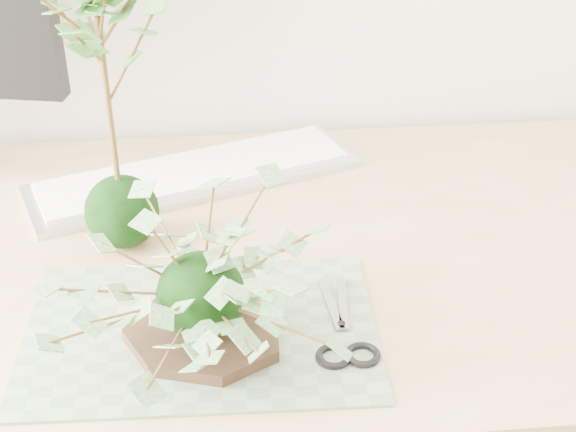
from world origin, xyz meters
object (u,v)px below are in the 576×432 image
(ivy_kokedama, at_px, (198,261))
(maple_kokedama, at_px, (100,37))
(keyboard, at_px, (195,174))
(desk, at_px, (216,302))

(ivy_kokedama, xyz_separation_m, maple_kokedama, (-0.10, 0.22, 0.17))
(keyboard, bearing_deg, ivy_kokedama, -108.20)
(desk, xyz_separation_m, keyboard, (-0.02, 0.19, 0.10))
(ivy_kokedama, bearing_deg, maple_kokedama, 115.27)
(ivy_kokedama, height_order, keyboard, ivy_kokedama)
(ivy_kokedama, xyz_separation_m, keyboard, (-0.01, 0.39, -0.10))
(ivy_kokedama, height_order, maple_kokedama, maple_kokedama)
(desk, distance_m, ivy_kokedama, 0.28)
(keyboard, bearing_deg, desk, -102.73)
(maple_kokedama, bearing_deg, keyboard, 61.13)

